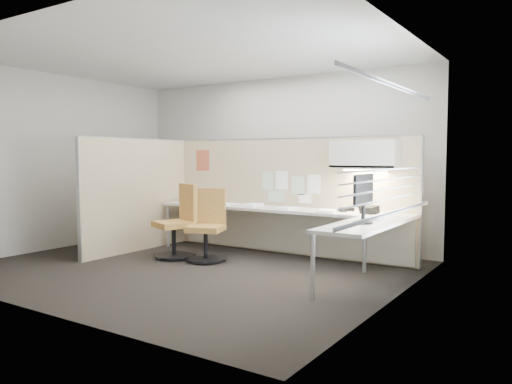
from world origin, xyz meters
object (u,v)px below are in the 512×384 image
Objects in this scene: chair_right at (207,228)px; phone at (369,210)px; chair_left at (179,224)px; monitor at (363,195)px; desk at (292,219)px.

phone is at bearing -0.01° from chair_right.
chair_left reaches higher than chair_right.
monitor is (2.40, -0.20, 0.58)m from chair_right.
monitor is at bearing 19.98° from chair_left.
chair_left is (-1.52, -0.70, -0.10)m from desk.
chair_right is at bearing -148.47° from desk.
chair_right is 2.47m from monitor.
monitor reaches higher than desk.
phone is at bearing 40.65° from chair_left.
phone is (2.59, 0.84, 0.28)m from chair_left.
monitor reaches higher than chair_right.
phone is at bearing 7.82° from desk.
monitor is (2.89, -0.13, 0.55)m from chair_left.
chair_left reaches higher than desk.
phone is (-0.29, 0.98, -0.27)m from monitor.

